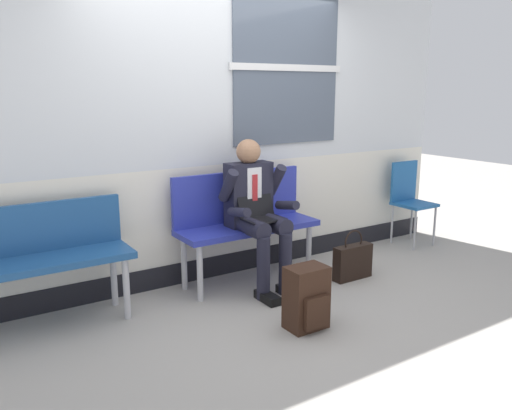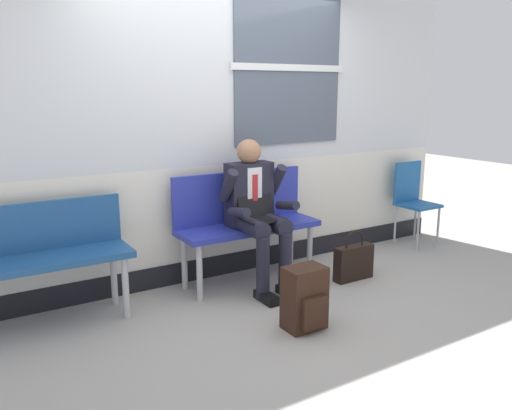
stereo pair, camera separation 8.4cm
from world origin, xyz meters
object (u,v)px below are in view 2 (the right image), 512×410
at_px(bench_empty, 40,251).
at_px(backpack, 305,299).
at_px(person_seated, 257,209).
at_px(bench_with_person, 245,217).
at_px(folding_chair, 413,196).
at_px(handbag, 354,262).

distance_m(bench_empty, backpack, 1.93).
height_order(person_seated, backpack, person_seated).
relative_size(bench_with_person, folding_chair, 1.41).
height_order(bench_empty, backpack, bench_empty).
relative_size(bench_empty, person_seated, 0.97).
bearing_deg(backpack, folding_chair, 25.26).
xyz_separation_m(bench_empty, handbag, (2.54, -0.51, -0.39)).
xyz_separation_m(backpack, folding_chair, (2.28, 1.07, 0.32)).
bearing_deg(bench_empty, person_seated, -6.53).
relative_size(handbag, folding_chair, 0.51).
distance_m(bench_with_person, handbag, 1.07).
distance_m(bench_with_person, backpack, 1.15).
distance_m(bench_with_person, person_seated, 0.23).
height_order(backpack, folding_chair, folding_chair).
bearing_deg(bench_with_person, backpack, -97.26).
xyz_separation_m(person_seated, folding_chair, (2.14, 0.20, -0.15)).
height_order(backpack, handbag, backpack).
distance_m(bench_with_person, bench_empty, 1.71).
height_order(person_seated, handbag, person_seated).
bearing_deg(folding_chair, person_seated, -174.73).
relative_size(bench_empty, backpack, 2.67).
distance_m(backpack, handbag, 1.12).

